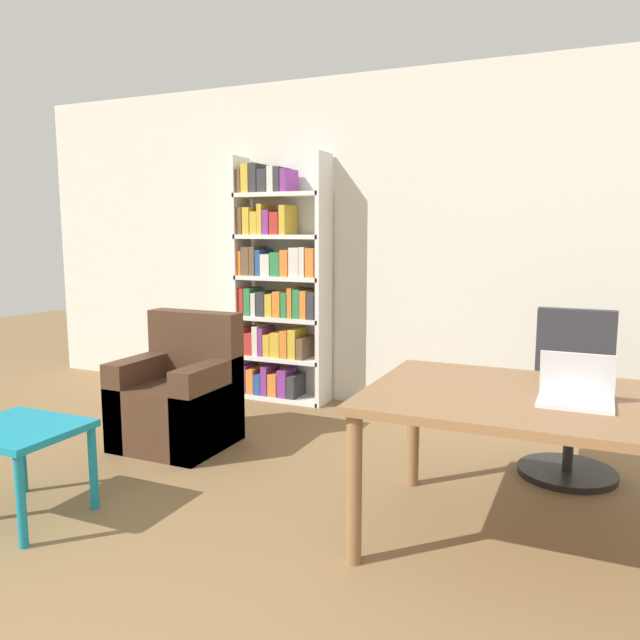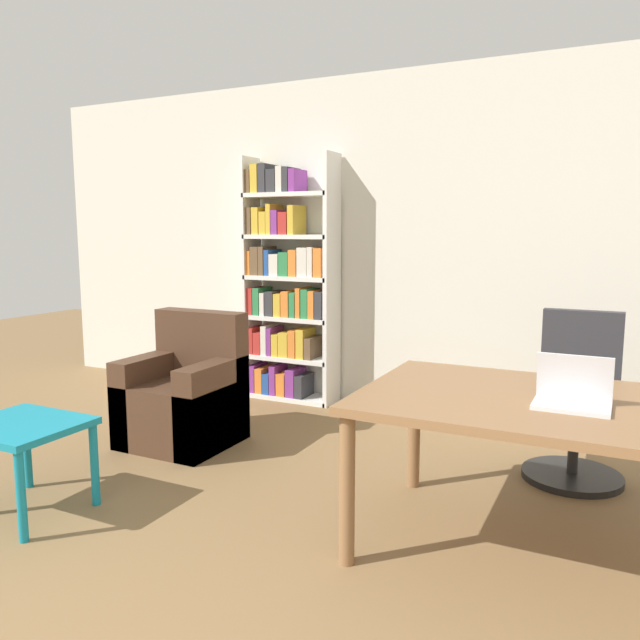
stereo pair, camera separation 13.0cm
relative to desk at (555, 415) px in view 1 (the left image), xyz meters
name	(u,v)px [view 1 (the left image)]	position (x,y,z in m)	size (l,w,h in m)	color
wall_back	(445,244)	(-0.97, 1.99, 0.71)	(8.00, 0.06, 2.70)	silver
desk	(555,415)	(0.00, 0.00, 0.00)	(1.67, 1.06, 0.72)	olive
laptop	(576,393)	(0.08, -0.07, 0.13)	(0.31, 0.21, 0.22)	silver
office_chair	(571,404)	(0.03, 1.04, -0.22)	(0.57, 0.57, 0.98)	black
side_table_blue	(19,440)	(-2.48, -0.75, -0.24)	(0.59, 0.52, 0.48)	teal
armchair	(179,400)	(-2.43, 0.49, -0.34)	(0.70, 0.64, 0.90)	#472D1E
bookshelf	(277,289)	(-2.36, 1.80, 0.32)	(0.82, 0.28, 2.08)	white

